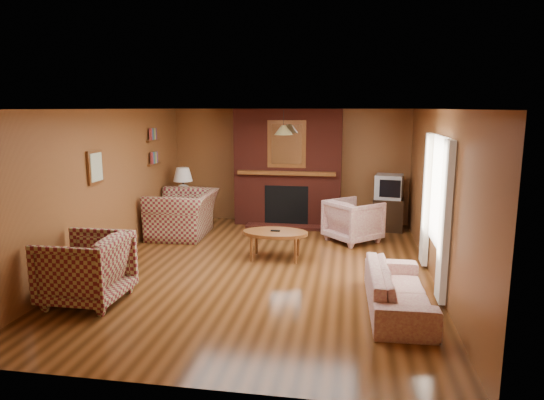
% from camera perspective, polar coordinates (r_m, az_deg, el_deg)
% --- Properties ---
extents(floor, '(6.50, 6.50, 0.00)m').
position_cam_1_polar(floor, '(7.47, -1.17, -8.10)').
color(floor, '#42240E').
rests_on(floor, ground).
extents(ceiling, '(6.50, 6.50, 0.00)m').
position_cam_1_polar(ceiling, '(7.06, -1.25, 10.65)').
color(ceiling, white).
rests_on(ceiling, wall_back).
extents(wall_back, '(6.50, 0.00, 6.50)m').
position_cam_1_polar(wall_back, '(10.35, 2.08, 4.02)').
color(wall_back, brown).
rests_on(wall_back, floor).
extents(wall_front, '(6.50, 0.00, 6.50)m').
position_cam_1_polar(wall_front, '(4.10, -9.58, -6.62)').
color(wall_front, brown).
rests_on(wall_front, floor).
extents(wall_left, '(0.00, 6.50, 6.50)m').
position_cam_1_polar(wall_left, '(8.01, -19.09, 1.45)').
color(wall_left, brown).
rests_on(wall_left, floor).
extents(wall_right, '(0.00, 6.50, 6.50)m').
position_cam_1_polar(wall_right, '(7.15, 18.89, 0.41)').
color(wall_right, brown).
rests_on(wall_right, floor).
extents(fireplace, '(2.20, 0.82, 2.40)m').
position_cam_1_polar(fireplace, '(10.09, 1.89, 3.75)').
color(fireplace, '#511A11').
rests_on(fireplace, floor).
extents(window_right, '(0.10, 1.85, 2.00)m').
position_cam_1_polar(window_right, '(6.96, 18.73, -0.47)').
color(window_right, beige).
rests_on(window_right, wall_right).
extents(bookshelf, '(0.09, 0.55, 0.71)m').
position_cam_1_polar(bookshelf, '(9.63, -13.60, 6.01)').
color(bookshelf, brown).
rests_on(bookshelf, wall_left).
extents(botanical_print, '(0.05, 0.40, 0.50)m').
position_cam_1_polar(botanical_print, '(7.68, -20.08, 3.65)').
color(botanical_print, brown).
rests_on(botanical_print, wall_left).
extents(pendant_light, '(0.36, 0.36, 0.48)m').
position_cam_1_polar(pendant_light, '(9.34, 1.37, 8.23)').
color(pendant_light, black).
rests_on(pendant_light, ceiling).
extents(plaid_loveseat, '(1.20, 1.36, 0.86)m').
position_cam_1_polar(plaid_loveseat, '(9.40, -10.44, -1.61)').
color(plaid_loveseat, maroon).
rests_on(plaid_loveseat, floor).
extents(plaid_armchair, '(0.97, 0.94, 0.87)m').
position_cam_1_polar(plaid_armchair, '(6.55, -21.09, -7.55)').
color(plaid_armchair, maroon).
rests_on(plaid_armchair, floor).
extents(floral_sofa, '(0.75, 1.80, 0.52)m').
position_cam_1_polar(floral_sofa, '(6.14, 14.61, -10.14)').
color(floral_sofa, beige).
rests_on(floral_sofa, floor).
extents(floral_armchair, '(1.19, 1.19, 0.78)m').
position_cam_1_polar(floral_armchair, '(8.99, 9.55, -2.41)').
color(floral_armchair, beige).
rests_on(floral_armchair, floor).
extents(coffee_table, '(1.05, 0.65, 0.48)m').
position_cam_1_polar(coffee_table, '(7.85, 0.39, -4.05)').
color(coffee_table, brown).
rests_on(coffee_table, floor).
extents(side_table, '(0.44, 0.44, 0.57)m').
position_cam_1_polar(side_table, '(10.21, -10.30, -1.45)').
color(side_table, brown).
rests_on(side_table, floor).
extents(table_lamp, '(0.39, 0.39, 0.65)m').
position_cam_1_polar(table_lamp, '(10.10, -10.43, 2.14)').
color(table_lamp, white).
rests_on(table_lamp, side_table).
extents(tv_stand, '(0.63, 0.58, 0.64)m').
position_cam_1_polar(tv_stand, '(10.00, 13.46, -1.62)').
color(tv_stand, black).
rests_on(tv_stand, floor).
extents(crt_tv, '(0.59, 0.59, 0.48)m').
position_cam_1_polar(crt_tv, '(9.89, 13.60, 1.54)').
color(crt_tv, '#A4A6AC').
rests_on(crt_tv, tv_stand).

